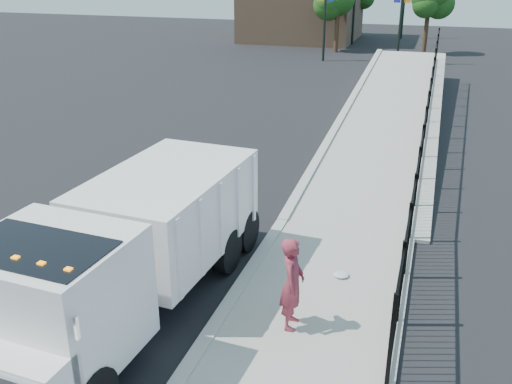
% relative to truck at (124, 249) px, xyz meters
% --- Properties ---
extents(ground, '(120.00, 120.00, 0.00)m').
position_rel_truck_xyz_m(ground, '(1.91, 1.40, -1.61)').
color(ground, black).
rests_on(ground, ground).
extents(sidewalk, '(3.55, 12.00, 0.12)m').
position_rel_truck_xyz_m(sidewalk, '(3.83, -0.60, -1.55)').
color(sidewalk, '#9E998E').
rests_on(sidewalk, ground).
extents(curb, '(0.30, 12.00, 0.16)m').
position_rel_truck_xyz_m(curb, '(1.91, -0.60, -1.53)').
color(curb, '#ADAAA3').
rests_on(curb, ground).
extents(ramp, '(3.95, 24.06, 3.19)m').
position_rel_truck_xyz_m(ramp, '(4.03, 17.40, -1.61)').
color(ramp, '#9E998E').
rests_on(ramp, ground).
extents(iron_fence, '(0.10, 28.00, 1.80)m').
position_rel_truck_xyz_m(iron_fence, '(5.46, 13.40, -0.71)').
color(iron_fence, black).
rests_on(iron_fence, ground).
extents(truck, '(3.20, 8.50, 2.86)m').
position_rel_truck_xyz_m(truck, '(0.00, 0.00, 0.00)').
color(truck, black).
rests_on(truck, ground).
extents(worker, '(0.53, 0.76, 1.97)m').
position_rel_truck_xyz_m(worker, '(3.41, 0.57, -0.50)').
color(worker, maroon).
rests_on(worker, sidewalk).
extents(debris, '(0.37, 0.37, 0.09)m').
position_rel_truck_xyz_m(debris, '(4.05, 2.81, -1.44)').
color(debris, silver).
rests_on(debris, sidewalk).
extents(light_pole_0, '(3.77, 0.22, 8.00)m').
position_rel_truck_xyz_m(light_pole_0, '(-2.37, 33.84, 2.76)').
color(light_pole_0, black).
rests_on(light_pole_0, ground).
extents(light_pole_1, '(3.78, 0.22, 8.00)m').
position_rel_truck_xyz_m(light_pole_1, '(2.42, 34.01, 2.76)').
color(light_pole_1, black).
rests_on(light_pole_1, ground).
extents(tree_0, '(2.77, 2.77, 5.38)m').
position_rel_truck_xyz_m(tree_0, '(-2.55, 38.40, 2.34)').
color(tree_0, '#382314').
rests_on(tree_0, ground).
extents(tree_1, '(2.16, 2.16, 5.08)m').
position_rel_truck_xyz_m(tree_1, '(4.37, 39.75, 2.30)').
color(tree_1, '#382314').
rests_on(tree_1, ground).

